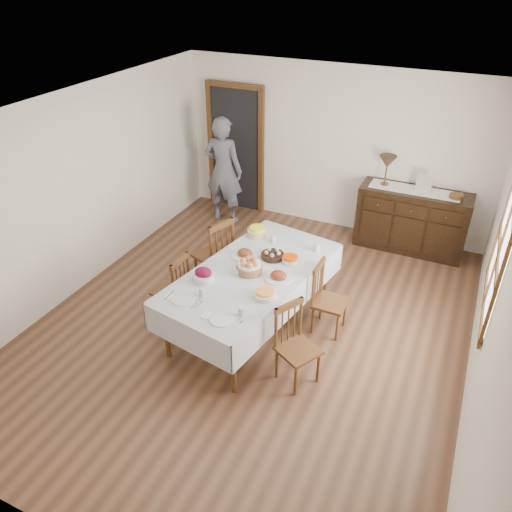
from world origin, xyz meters
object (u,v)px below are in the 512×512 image
at_px(chair_left_near, 174,287).
at_px(person, 223,167).
at_px(table_lamp, 387,162).
at_px(dining_table, 252,278).
at_px(sideboard, 412,220).
at_px(chair_right_near, 295,344).
at_px(chair_left_far, 216,253).
at_px(chair_right_far, 327,298).

height_order(chair_left_near, person, person).
height_order(chair_left_near, table_lamp, table_lamp).
relative_size(dining_table, sideboard, 1.56).
distance_m(dining_table, sideboard, 3.07).
bearing_deg(person, chair_right_near, 127.80).
xyz_separation_m(dining_table, chair_right_near, (0.78, -0.60, -0.24)).
bearing_deg(sideboard, chair_left_far, -135.65).
distance_m(dining_table, chair_right_far, 0.92).
height_order(chair_left_near, chair_right_far, chair_left_near).
distance_m(chair_right_near, sideboard, 3.39).
height_order(chair_right_far, table_lamp, table_lamp).
bearing_deg(chair_left_far, chair_right_far, 102.19).
distance_m(chair_right_near, chair_right_far, 0.92).
xyz_separation_m(chair_right_near, chair_right_far, (0.04, 0.92, -0.01)).
bearing_deg(chair_right_far, chair_right_near, 178.00).
relative_size(chair_left_far, chair_right_near, 1.12).
height_order(sideboard, person, person).
bearing_deg(dining_table, table_lamp, 81.93).
relative_size(dining_table, person, 1.31).
xyz_separation_m(sideboard, table_lamp, (-0.49, 0.02, 0.84)).
bearing_deg(dining_table, person, 134.60).
relative_size(chair_left_far, sideboard, 0.65).
bearing_deg(chair_right_far, sideboard, -12.43).
bearing_deg(sideboard, chair_right_far, -103.19).
distance_m(dining_table, table_lamp, 2.96).
bearing_deg(table_lamp, chair_right_near, -92.09).
distance_m(chair_left_near, chair_left_far, 0.85).
bearing_deg(chair_right_near, sideboard, 18.50).
xyz_separation_m(chair_right_near, table_lamp, (0.12, 3.35, 0.85)).
bearing_deg(dining_table, chair_left_far, 154.63).
bearing_deg(sideboard, dining_table, -116.98).
xyz_separation_m(dining_table, chair_left_near, (-0.94, -0.26, -0.25)).
bearing_deg(chair_right_far, table_lamp, -1.08).
bearing_deg(chair_left_near, chair_left_far, 172.70).
xyz_separation_m(chair_right_far, sideboard, (0.56, 2.41, 0.02)).
bearing_deg(table_lamp, sideboard, -2.43).
bearing_deg(table_lamp, person, -171.99).
xyz_separation_m(chair_right_near, sideboard, (0.61, 3.33, 0.02)).
distance_m(dining_table, chair_right_near, 1.01).
bearing_deg(chair_left_near, chair_right_near, 80.42).
xyz_separation_m(chair_left_near, table_lamp, (1.85, 3.01, 0.86)).
bearing_deg(chair_right_far, dining_table, 112.28).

